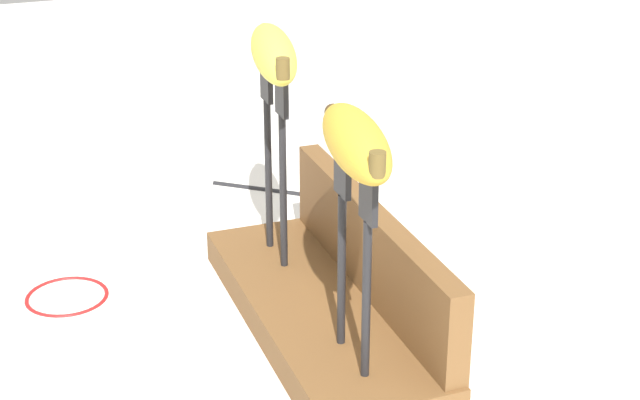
# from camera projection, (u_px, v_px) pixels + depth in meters

# --- Properties ---
(ground_plane) EXTENTS (3.00, 3.00, 0.00)m
(ground_plane) POSITION_uv_depth(u_px,v_px,m) (320.00, 329.00, 0.94)
(ground_plane) COLOR silver
(wooden_board) EXTENTS (0.35, 0.12, 0.03)m
(wooden_board) POSITION_uv_depth(u_px,v_px,m) (320.00, 315.00, 0.94)
(wooden_board) COLOR brown
(wooden_board) RESTS_ON ground
(board_backstop) EXTENTS (0.35, 0.02, 0.08)m
(board_backstop) POSITION_uv_depth(u_px,v_px,m) (372.00, 250.00, 0.93)
(board_backstop) COLOR brown
(board_backstop) RESTS_ON wooden_board
(fork_stand_left) EXTENTS (0.07, 0.01, 0.19)m
(fork_stand_left) POSITION_uv_depth(u_px,v_px,m) (275.00, 149.00, 0.97)
(fork_stand_left) COLOR black
(fork_stand_left) RESTS_ON wooden_board
(fork_stand_right) EXTENTS (0.08, 0.01, 0.17)m
(fork_stand_right) POSITION_uv_depth(u_px,v_px,m) (354.00, 246.00, 0.80)
(fork_stand_right) COLOR black
(fork_stand_right) RESTS_ON wooden_board
(banana_raised_left) EXTENTS (0.18, 0.08, 0.04)m
(banana_raised_left) POSITION_uv_depth(u_px,v_px,m) (273.00, 52.00, 0.93)
(banana_raised_left) COLOR #DBD147
(banana_raised_left) RESTS_ON fork_stand_left
(banana_raised_right) EXTENTS (0.16, 0.07, 0.04)m
(banana_raised_right) POSITION_uv_depth(u_px,v_px,m) (356.00, 141.00, 0.76)
(banana_raised_right) COLOR gold
(banana_raised_right) RESTS_ON fork_stand_right
(fork_fallen_near) EXTENTS (0.11, 0.13, 0.01)m
(fork_fallen_near) POSITION_uv_depth(u_px,v_px,m) (291.00, 191.00, 1.23)
(fork_fallen_near) COLOR black
(fork_fallen_near) RESTS_ON ground
(wire_coil) EXTENTS (0.08, 0.08, 0.00)m
(wire_coil) POSITION_uv_depth(u_px,v_px,m) (67.00, 295.00, 1.00)
(wire_coil) COLOR red
(wire_coil) RESTS_ON ground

